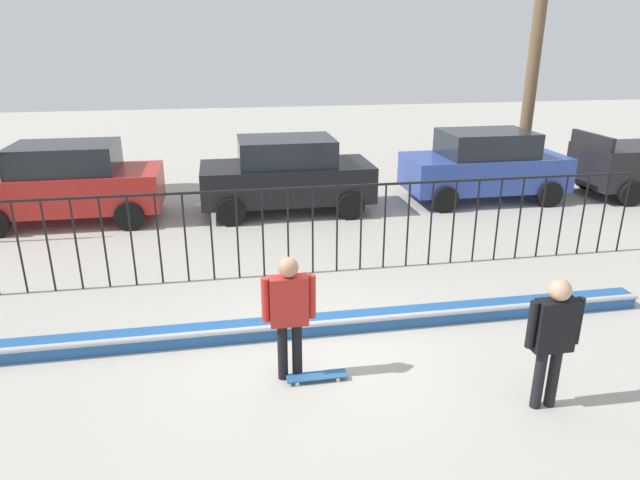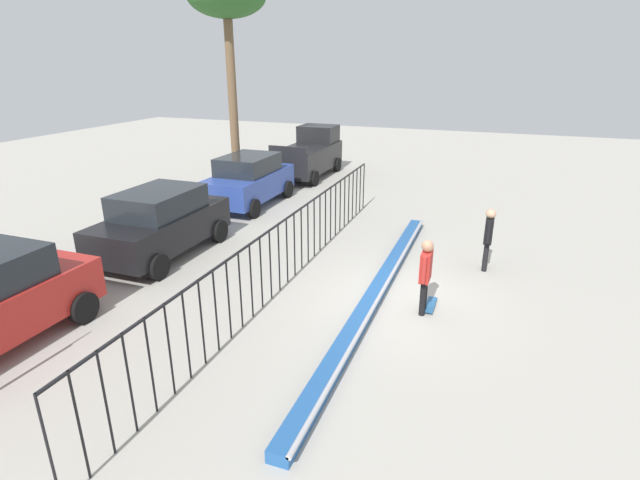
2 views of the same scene
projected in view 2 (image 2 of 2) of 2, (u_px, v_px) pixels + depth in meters
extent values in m
plane|color=#ADA89E|center=(398.00, 300.00, 11.37)|extent=(60.00, 60.00, 0.00)
cube|color=#235699|center=(376.00, 292.00, 11.50)|extent=(11.00, 0.36, 0.22)
cylinder|color=#B2B2B7|center=(384.00, 289.00, 11.41)|extent=(11.00, 0.09, 0.09)
cylinder|color=black|center=(49.00, 452.00, 5.84)|extent=(0.04, 0.04, 1.70)
cylinder|color=black|center=(79.00, 427.00, 6.25)|extent=(0.04, 0.04, 1.70)
cylinder|color=black|center=(106.00, 404.00, 6.66)|extent=(0.04, 0.04, 1.70)
cylinder|color=black|center=(130.00, 384.00, 7.07)|extent=(0.04, 0.04, 1.70)
cylinder|color=black|center=(151.00, 366.00, 7.48)|extent=(0.04, 0.04, 1.70)
cylinder|color=black|center=(170.00, 350.00, 7.89)|extent=(0.04, 0.04, 1.70)
cylinder|color=black|center=(187.00, 336.00, 8.30)|extent=(0.04, 0.04, 1.70)
cylinder|color=black|center=(202.00, 323.00, 8.71)|extent=(0.04, 0.04, 1.70)
cylinder|color=black|center=(216.00, 311.00, 9.12)|extent=(0.04, 0.04, 1.70)
cylinder|color=black|center=(229.00, 300.00, 9.53)|extent=(0.04, 0.04, 1.70)
cylinder|color=black|center=(240.00, 290.00, 9.94)|extent=(0.04, 0.04, 1.70)
cylinder|color=black|center=(251.00, 281.00, 10.35)|extent=(0.04, 0.04, 1.70)
cylinder|color=black|center=(261.00, 273.00, 10.76)|extent=(0.04, 0.04, 1.70)
cylinder|color=black|center=(270.00, 265.00, 11.17)|extent=(0.04, 0.04, 1.70)
cylinder|color=black|center=(279.00, 258.00, 11.58)|extent=(0.04, 0.04, 1.70)
cylinder|color=black|center=(287.00, 251.00, 11.99)|extent=(0.04, 0.04, 1.70)
cylinder|color=black|center=(294.00, 244.00, 12.40)|extent=(0.04, 0.04, 1.70)
cylinder|color=black|center=(301.00, 239.00, 12.81)|extent=(0.04, 0.04, 1.70)
cylinder|color=black|center=(308.00, 233.00, 13.22)|extent=(0.04, 0.04, 1.70)
cylinder|color=black|center=(314.00, 228.00, 13.63)|extent=(0.04, 0.04, 1.70)
cylinder|color=black|center=(320.00, 223.00, 14.04)|extent=(0.04, 0.04, 1.70)
cylinder|color=black|center=(325.00, 218.00, 14.45)|extent=(0.04, 0.04, 1.70)
cylinder|color=black|center=(331.00, 214.00, 14.86)|extent=(0.04, 0.04, 1.70)
cylinder|color=black|center=(336.00, 210.00, 15.27)|extent=(0.04, 0.04, 1.70)
cylinder|color=black|center=(340.00, 206.00, 15.68)|extent=(0.04, 0.04, 1.70)
cylinder|color=black|center=(345.00, 202.00, 16.09)|extent=(0.04, 0.04, 1.70)
cylinder|color=black|center=(349.00, 199.00, 16.50)|extent=(0.04, 0.04, 1.70)
cylinder|color=black|center=(353.00, 195.00, 16.91)|extent=(0.04, 0.04, 1.70)
cylinder|color=black|center=(357.00, 192.00, 17.32)|extent=(0.04, 0.04, 1.70)
cylinder|color=black|center=(360.00, 189.00, 17.73)|extent=(0.04, 0.04, 1.70)
cylinder|color=black|center=(364.00, 186.00, 18.14)|extent=(0.04, 0.04, 1.70)
cube|color=black|center=(286.00, 219.00, 11.70)|extent=(14.00, 0.04, 0.04)
cylinder|color=black|center=(423.00, 299.00, 10.57)|extent=(0.13, 0.13, 0.80)
cylinder|color=black|center=(424.00, 295.00, 10.74)|extent=(0.13, 0.13, 0.80)
cube|color=#B22823|center=(426.00, 266.00, 10.40)|extent=(0.48, 0.21, 0.66)
sphere|color=#A87A5B|center=(428.00, 246.00, 10.24)|extent=(0.26, 0.26, 0.26)
cylinder|color=#B22823|center=(424.00, 270.00, 10.13)|extent=(0.10, 0.10, 0.59)
cylinder|color=#B22823|center=(428.00, 260.00, 10.65)|extent=(0.10, 0.10, 0.59)
cube|color=#26598C|center=(431.00, 305.00, 11.02)|extent=(0.80, 0.20, 0.02)
cylinder|color=silver|center=(429.00, 300.00, 11.30)|extent=(0.05, 0.03, 0.05)
cylinder|color=silver|center=(435.00, 301.00, 11.25)|extent=(0.05, 0.03, 0.05)
cylinder|color=silver|center=(425.00, 311.00, 10.82)|extent=(0.05, 0.03, 0.05)
cylinder|color=silver|center=(432.00, 312.00, 10.77)|extent=(0.05, 0.03, 0.05)
cylinder|color=black|center=(485.00, 257.00, 12.80)|extent=(0.13, 0.13, 0.79)
cylinder|color=black|center=(486.00, 255.00, 12.97)|extent=(0.13, 0.13, 0.79)
cube|color=black|center=(489.00, 230.00, 12.63)|extent=(0.48, 0.20, 0.65)
sphere|color=tan|center=(491.00, 214.00, 12.48)|extent=(0.26, 0.26, 0.26)
cylinder|color=black|center=(489.00, 233.00, 12.37)|extent=(0.10, 0.10, 0.58)
cylinder|color=black|center=(490.00, 226.00, 12.88)|extent=(0.10, 0.10, 0.58)
cylinder|color=black|center=(18.00, 294.00, 10.93)|extent=(0.68, 0.22, 0.68)
cylinder|color=black|center=(83.00, 308.00, 10.31)|extent=(0.68, 0.22, 0.68)
cube|color=black|center=(162.00, 228.00, 13.77)|extent=(4.30, 1.90, 0.90)
cube|color=#1E2328|center=(158.00, 202.00, 13.50)|extent=(2.37, 1.71, 0.66)
cylinder|color=black|center=(168.00, 224.00, 15.52)|extent=(0.68, 0.22, 0.68)
cylinder|color=black|center=(219.00, 231.00, 14.90)|extent=(0.68, 0.22, 0.68)
cylinder|color=black|center=(99.00, 257.00, 12.95)|extent=(0.68, 0.22, 0.68)
cylinder|color=black|center=(158.00, 267.00, 12.33)|extent=(0.68, 0.22, 0.68)
cube|color=#2D479E|center=(249.00, 184.00, 18.60)|extent=(4.30, 1.90, 0.90)
cube|color=#1E2328|center=(248.00, 164.00, 18.33)|extent=(2.37, 1.71, 0.66)
cylinder|color=black|center=(246.00, 185.00, 20.35)|extent=(0.68, 0.22, 0.68)
cylinder|color=black|center=(288.00, 189.00, 19.73)|extent=(0.68, 0.22, 0.68)
cylinder|color=black|center=(208.00, 203.00, 17.78)|extent=(0.68, 0.22, 0.68)
cylinder|color=black|center=(254.00, 209.00, 17.16)|extent=(0.68, 0.22, 0.68)
cube|color=black|center=(308.00, 158.00, 23.04)|extent=(4.70, 1.90, 1.10)
cube|color=black|center=(318.00, 134.00, 23.98)|extent=(1.50, 1.75, 0.80)
cube|color=black|center=(288.00, 151.00, 20.77)|extent=(0.12, 1.75, 0.36)
cylinder|color=black|center=(302.00, 162.00, 24.94)|extent=(0.68, 0.22, 0.68)
cylinder|color=black|center=(337.00, 165.00, 24.32)|extent=(0.68, 0.22, 0.68)
cylinder|color=black|center=(275.00, 175.00, 22.14)|extent=(0.68, 0.22, 0.68)
cylinder|color=black|center=(314.00, 178.00, 21.52)|extent=(0.68, 0.22, 0.68)
cylinder|color=brown|center=(233.00, 108.00, 20.09)|extent=(0.36, 0.36, 6.75)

